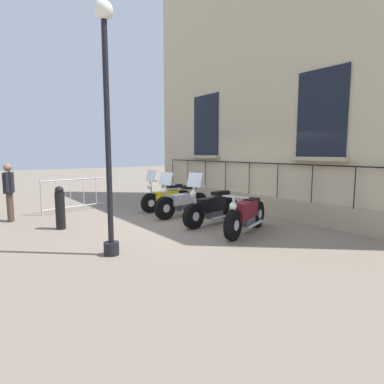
% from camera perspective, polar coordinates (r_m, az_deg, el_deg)
% --- Properties ---
extents(ground_plane, '(60.00, 60.00, 0.00)m').
position_cam_1_polar(ground_plane, '(8.71, -0.98, -5.32)').
color(ground_plane, gray).
extents(building_facade, '(0.82, 10.49, 8.74)m').
position_cam_1_polar(building_facade, '(10.67, 12.26, 19.95)').
color(building_facade, '#C6B28E').
rests_on(building_facade, ground_plane).
extents(motorcycle_yellow, '(1.90, 0.54, 1.34)m').
position_cam_1_polar(motorcycle_yellow, '(10.25, -4.58, -1.07)').
color(motorcycle_yellow, black).
rests_on(motorcycle_yellow, ground_plane).
extents(motorcycle_silver, '(1.98, 0.63, 1.33)m').
position_cam_1_polar(motorcycle_silver, '(9.31, -1.83, -1.86)').
color(motorcycle_silver, black).
rests_on(motorcycle_silver, ground_plane).
extents(motorcycle_black, '(2.05, 0.61, 1.39)m').
position_cam_1_polar(motorcycle_black, '(8.32, 3.61, -2.93)').
color(motorcycle_black, black).
rests_on(motorcycle_black, ground_plane).
extents(motorcycle_maroon, '(2.01, 0.97, 0.95)m').
position_cam_1_polar(motorcycle_maroon, '(7.53, 9.70, -4.12)').
color(motorcycle_maroon, black).
rests_on(motorcycle_maroon, ground_plane).
extents(lamppost, '(0.32, 0.32, 4.42)m').
position_cam_1_polar(lamppost, '(5.89, -15.01, 12.58)').
color(lamppost, black).
rests_on(lamppost, ground_plane).
extents(crowd_barrier, '(2.25, 0.40, 1.05)m').
position_cam_1_polar(crowd_barrier, '(10.84, -19.95, -0.24)').
color(crowd_barrier, '#B7B7BF').
rests_on(crowd_barrier, ground_plane).
extents(bollard, '(0.23, 0.23, 1.06)m').
position_cam_1_polar(bollard, '(8.42, -22.63, -2.61)').
color(bollard, black).
rests_on(bollard, ground_plane).
extents(pedestrian_standing, '(0.31, 0.51, 1.58)m').
position_cam_1_polar(pedestrian_standing, '(9.91, -30.05, 0.43)').
color(pedestrian_standing, '#47382D').
rests_on(pedestrian_standing, ground_plane).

